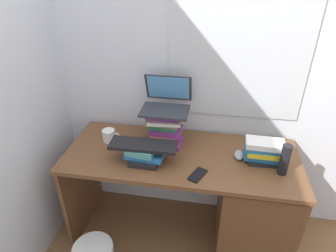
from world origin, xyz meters
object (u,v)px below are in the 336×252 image
Objects in this scene: laptop at (166,101)px; computer_mouse at (239,155)px; book_stack_keyboard_riser at (144,154)px; keyboard at (143,145)px; desk at (236,202)px; cell_phone at (198,175)px; water_bottle at (285,160)px; book_stack_tall at (165,128)px; mug at (109,136)px; book_stack_side at (263,151)px.

laptop is 3.04× the size of computer_mouse.
book_stack_keyboard_riser is 0.07m from keyboard.
desk is 4.88× the size of laptop.
desk is 0.85m from laptop.
cell_phone is (-0.25, -0.23, -0.01)m from computer_mouse.
computer_mouse is 0.29m from water_bottle.
computer_mouse reaches higher than cell_phone.
computer_mouse is (0.51, -0.08, -0.11)m from book_stack_tall.
keyboard reaches higher than computer_mouse.
laptop is at bearing 71.65° from book_stack_keyboard_riser.
mug is at bearing 171.96° from water_bottle.
computer_mouse is at bearing 113.03° from desk.
laptop is 0.54m from cell_phone.
desk is 6.24× the size of book_stack_tall.
cell_phone is (0.35, -0.09, -0.05)m from book_stack_keyboard_riser.
laptop is at bearing 164.36° from computer_mouse.
water_bottle is (0.75, -0.20, -0.02)m from book_stack_tall.
water_bottle is 0.52m from cell_phone.
book_stack_tall is at bearing 154.11° from cell_phone.
book_stack_keyboard_riser is 0.61m from computer_mouse.
book_stack_side is 0.70m from laptop.
cell_phone is (0.26, -0.31, -0.12)m from book_stack_tall.
water_bottle reaches higher than desk.
desk is at bearing 6.41° from keyboard.
book_stack_tall is 1.99× the size of mug.
desk is 6.26× the size of book_stack_keyboard_riser.
keyboard is at bearing -109.09° from laptop.
book_stack_keyboard_riser is 0.35m from mug.
book_stack_tall is at bearing 67.59° from book_stack_keyboard_riser.
water_bottle is (0.85, 0.02, -0.02)m from keyboard.
water_bottle is at bearing 1.42° from book_stack_keyboard_riser.
book_stack_tall is 0.59× the size of keyboard.
desk is 6.38× the size of book_stack_side.
book_stack_tall reaches higher than water_bottle.
book_stack_side is at bearing -2.92° from mug.
desk is at bearing 56.97° from cell_phone.
cell_phone is (0.65, -0.27, -0.04)m from mug.
keyboard is 0.85m from water_bottle.
laptop is (-0.53, 0.20, 0.64)m from desk.
mug is (-0.30, 0.18, -0.08)m from keyboard.
mug reaches higher than computer_mouse.
cell_phone is at bearing -137.58° from computer_mouse.
water_bottle is at bearing -25.69° from computer_mouse.
cell_phone is at bearing -55.52° from laptop.
keyboard is (-0.74, -0.13, 0.04)m from book_stack_side.
laptop is 0.35m from keyboard.
cell_phone is at bearing -14.19° from book_stack_keyboard_riser.
book_stack_side is at bearing 53.49° from cell_phone.
computer_mouse is at bearing -15.64° from laptop.
book_stack_side is 0.76m from keyboard.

